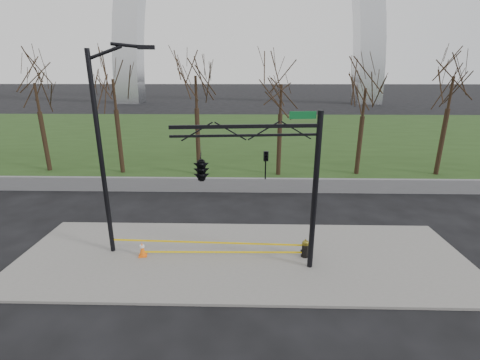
{
  "coord_description": "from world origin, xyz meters",
  "views": [
    {
      "loc": [
        0.2,
        -11.91,
        7.14
      ],
      "look_at": [
        -0.13,
        2.0,
        2.7
      ],
      "focal_mm": 24.87,
      "sensor_mm": 36.0,
      "label": 1
    }
  ],
  "objects_px": {
    "traffic_cone": "(142,249)",
    "street_light": "(105,142)",
    "fire_hydrant": "(305,249)",
    "traffic_signal_mast": "(224,166)"
  },
  "relations": [
    {
      "from": "traffic_cone",
      "to": "fire_hydrant",
      "type": "bearing_deg",
      "value": 1.04
    },
    {
      "from": "fire_hydrant",
      "to": "traffic_signal_mast",
      "type": "distance_m",
      "value": 4.97
    },
    {
      "from": "traffic_cone",
      "to": "street_light",
      "type": "relative_size",
      "value": 0.08
    },
    {
      "from": "traffic_cone",
      "to": "traffic_signal_mast",
      "type": "relative_size",
      "value": 0.1
    },
    {
      "from": "street_light",
      "to": "fire_hydrant",
      "type": "bearing_deg",
      "value": -13.28
    },
    {
      "from": "street_light",
      "to": "traffic_signal_mast",
      "type": "relative_size",
      "value": 1.37
    },
    {
      "from": "street_light",
      "to": "traffic_signal_mast",
      "type": "xyz_separation_m",
      "value": [
        4.57,
        -1.38,
        -0.55
      ]
    },
    {
      "from": "fire_hydrant",
      "to": "traffic_signal_mast",
      "type": "bearing_deg",
      "value": 177.61
    },
    {
      "from": "fire_hydrant",
      "to": "street_light",
      "type": "xyz_separation_m",
      "value": [
        -7.73,
        0.32,
        4.24
      ]
    },
    {
      "from": "fire_hydrant",
      "to": "traffic_cone",
      "type": "distance_m",
      "value": 6.58
    }
  ]
}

